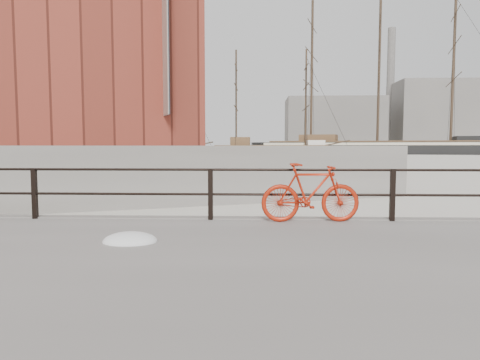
% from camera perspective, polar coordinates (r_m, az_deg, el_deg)
% --- Properties ---
extents(far_quay, '(78.44, 148.07, 1.80)m').
position_cam_1_polar(far_quay, '(87.25, -20.64, 3.65)').
color(far_quay, gray).
rests_on(far_quay, ground).
extents(bicycle, '(1.87, 0.41, 1.12)m').
position_cam_1_polar(bicycle, '(8.17, 9.38, -1.68)').
color(bicycle, '#AF200B').
rests_on(bicycle, promenade).
extents(barque_black, '(70.63, 39.89, 37.50)m').
position_cam_1_polar(barque_black, '(103.50, 17.80, 3.32)').
color(barque_black, black).
rests_on(barque_black, ground).
extents(schooner_mid, '(28.59, 12.32, 20.52)m').
position_cam_1_polar(schooner_mid, '(80.64, 4.09, 3.24)').
color(schooner_mid, silver).
rests_on(schooner_mid, ground).
extents(schooner_left, '(24.42, 13.74, 17.70)m').
position_cam_1_polar(schooner_left, '(85.08, -11.67, 3.23)').
color(schooner_left, beige).
rests_on(schooner_left, ground).
extents(workboat_near, '(11.23, 10.78, 7.00)m').
position_cam_1_polar(workboat_near, '(45.35, -26.79, 1.78)').
color(workboat_near, black).
rests_on(workboat_near, ground).
extents(workboat_far, '(10.36, 9.25, 7.00)m').
position_cam_1_polar(workboat_far, '(55.57, -22.70, 2.33)').
color(workboat_far, black).
rests_on(workboat_far, ground).
extents(apartment_mustard, '(26.02, 22.15, 22.20)m').
position_cam_1_polar(apartment_mustard, '(55.46, -23.67, 15.71)').
color(apartment_mustard, gold).
rests_on(apartment_mustard, far_quay).
extents(apartment_cream, '(24.16, 21.40, 21.20)m').
position_cam_1_polar(apartment_cream, '(78.03, -22.49, 12.00)').
color(apartment_cream, beige).
rests_on(apartment_cream, far_quay).
extents(apartment_grey, '(26.02, 22.15, 23.20)m').
position_cam_1_polar(apartment_grey, '(99.97, -21.90, 10.87)').
color(apartment_grey, gray).
rests_on(apartment_grey, far_quay).
extents(apartment_brick, '(27.87, 22.90, 21.20)m').
position_cam_1_polar(apartment_brick, '(122.74, -21.49, 9.17)').
color(apartment_brick, brown).
rests_on(apartment_brick, far_quay).
extents(industrial_west, '(32.00, 18.00, 18.00)m').
position_cam_1_polar(industrial_west, '(150.84, 12.33, 7.16)').
color(industrial_west, gray).
rests_on(industrial_west, ground).
extents(industrial_mid, '(26.00, 20.00, 24.00)m').
position_cam_1_polar(industrial_mid, '(165.43, 24.17, 7.67)').
color(industrial_mid, gray).
rests_on(industrial_mid, ground).
extents(smokestack, '(2.80, 2.80, 44.00)m').
position_cam_1_polar(smokestack, '(166.76, 19.40, 11.23)').
color(smokestack, gray).
rests_on(smokestack, ground).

